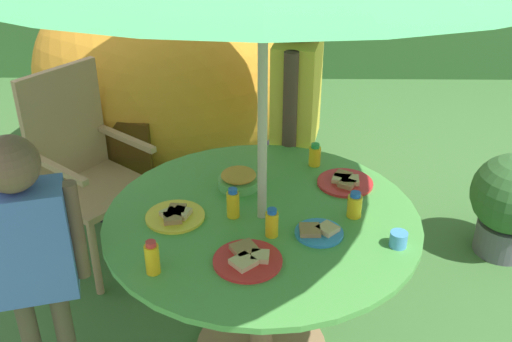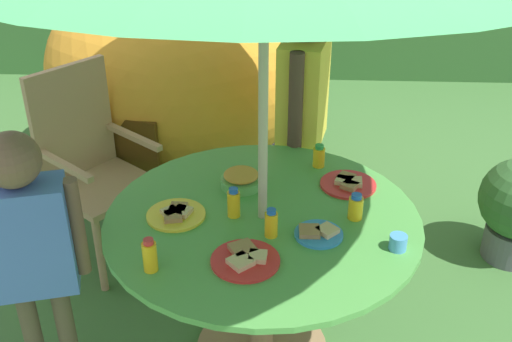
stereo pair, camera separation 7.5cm
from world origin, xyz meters
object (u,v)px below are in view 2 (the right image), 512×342
Objects in this scene: juice_bottle_center_back at (356,207)px; plate_near_left at (318,233)px; snack_bowl at (241,179)px; juice_bottle_near_right at (150,256)px; cup_near at (398,242)px; juice_bottle_center_front at (319,156)px; child_in_blue_shirt at (29,239)px; juice_bottle_far_left at (234,203)px; child_in_yellow_shirt at (303,93)px; plate_front_edge at (245,259)px; plate_mid_right at (176,214)px; plate_back_edge at (348,183)px; wooden_chair at (89,159)px; juice_bottle_far_right at (271,224)px; garden_table at (262,254)px; dome_tent at (180,68)px.

plate_near_left is at bearing -139.68° from juice_bottle_center_back.
snack_bowl reaches higher than plate_near_left.
juice_bottle_near_right reaches higher than cup_near.
juice_bottle_center_front is 1.64× the size of cup_near.
child_in_blue_shirt is 0.78m from juice_bottle_far_left.
juice_bottle_center_back is (0.19, -0.83, -0.14)m from child_in_yellow_shirt.
plate_mid_right is (-0.29, 0.28, 0.00)m from plate_front_edge.
plate_front_edge is at bearing -147.17° from plate_near_left.
child_in_blue_shirt is 6.40× the size of plate_near_left.
child_in_yellow_shirt is at bearing 78.92° from plate_front_edge.
plate_near_left is at bearing -20.83° from juice_bottle_far_left.
plate_near_left is at bearing -110.90° from plate_back_edge.
juice_bottle_far_left is at bearing -93.52° from wooden_chair.
juice_bottle_near_right is 0.47m from juice_bottle_far_right.
plate_front_edge is at bearing -99.69° from garden_table.
snack_bowl is at bearing 45.52° from plate_mid_right.
plate_near_left is 0.55m from juice_bottle_center_front.
garden_table is 10.67× the size of juice_bottle_far_right.
juice_bottle_far_right is at bearing 172.34° from cup_near.
juice_bottle_far_right reaches higher than snack_bowl.
juice_bottle_center_back is at bearing -88.69° from plate_back_edge.
juice_bottle_far_left is 0.55m from juice_bottle_center_front.
garden_table is 11.72× the size of juice_bottle_center_front.
juice_bottle_far_right reaches higher than plate_near_left.
juice_bottle_center_front is (0.61, 0.78, -0.01)m from juice_bottle_near_right.
child_in_yellow_shirt is 11.45× the size of juice_bottle_far_left.
dome_tent is at bearing 105.04° from plate_front_edge.
child_in_yellow_shirt is 5.96× the size of plate_back_edge.
juice_bottle_center_front is 0.44m from juice_bottle_center_back.
dome_tent reaches higher than juice_bottle_far_left.
juice_bottle_far_right is 1.08× the size of juice_bottle_center_back.
plate_near_left is at bearing -92.44° from juice_bottle_center_front.
plate_back_edge is 0.21m from juice_bottle_center_front.
garden_table is 19.28× the size of cup_near.
snack_bowl reaches higher than plate_back_edge.
plate_back_edge is at bearing 69.10° from plate_near_left.
wooden_chair is 1.39m from plate_back_edge.
juice_bottle_center_back is (0.01, -0.25, 0.04)m from plate_back_edge.
juice_bottle_near_right is at bearing -115.18° from snack_bowl.
plate_back_edge is at bearing 107.67° from cup_near.
juice_bottle_near_right is (0.48, -0.12, 0.03)m from child_in_blue_shirt.
dome_tent reaches higher than cup_near.
juice_bottle_far_left reaches higher than plate_mid_right.
juice_bottle_near_right is 1.19× the size of juice_bottle_center_back.
juice_bottle_far_left is at bearing 102.21° from plate_front_edge.
dome_tent is at bearing 108.73° from garden_table.
child_in_blue_shirt is 1.24m from juice_bottle_center_back.
child_in_blue_shirt is (-1.02, -1.07, -0.16)m from child_in_yellow_shirt.
plate_mid_right is 1.27× the size of plate_near_left.
juice_bottle_near_right reaches higher than plate_near_left.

